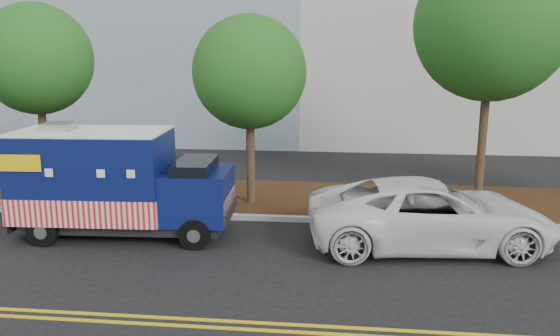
# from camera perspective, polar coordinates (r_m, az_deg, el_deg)

# --- Properties ---
(ground) EXTENTS (120.00, 120.00, 0.00)m
(ground) POSITION_cam_1_polar(r_m,az_deg,el_deg) (14.57, -9.46, -6.88)
(ground) COLOR black
(ground) RESTS_ON ground
(curb) EXTENTS (120.00, 0.18, 0.15)m
(curb) POSITION_cam_1_polar(r_m,az_deg,el_deg) (15.83, -8.11, -4.96)
(curb) COLOR #9E9E99
(curb) RESTS_ON ground
(mulch_strip) EXTENTS (120.00, 4.00, 0.15)m
(mulch_strip) POSITION_cam_1_polar(r_m,az_deg,el_deg) (17.78, -6.45, -2.96)
(mulch_strip) COLOR black
(mulch_strip) RESTS_ON ground
(centerline_near) EXTENTS (120.00, 0.10, 0.01)m
(centerline_near) POSITION_cam_1_polar(r_m,az_deg,el_deg) (10.69, -16.05, -14.59)
(centerline_near) COLOR gold
(centerline_near) RESTS_ON ground
(centerline_far) EXTENTS (120.00, 0.10, 0.01)m
(centerline_far) POSITION_cam_1_polar(r_m,az_deg,el_deg) (10.49, -16.57, -15.19)
(centerline_far) COLOR gold
(centerline_far) RESTS_ON ground
(tree_a) EXTENTS (3.58, 3.58, 6.21)m
(tree_a) POSITION_cam_1_polar(r_m,az_deg,el_deg) (19.61, -24.09, 10.31)
(tree_a) COLOR #38281C
(tree_a) RESTS_ON ground
(tree_b) EXTENTS (3.34, 3.34, 5.75)m
(tree_b) POSITION_cam_1_polar(r_m,az_deg,el_deg) (16.16, -3.20, 9.93)
(tree_b) COLOR #38281C
(tree_b) RESTS_ON ground
(tree_c) EXTENTS (4.51, 4.51, 7.71)m
(tree_c) POSITION_cam_1_polar(r_m,az_deg,el_deg) (17.57, 21.24, 13.80)
(tree_c) COLOR #38281C
(tree_c) RESTS_ON ground
(sign_post) EXTENTS (0.06, 0.06, 2.40)m
(sign_post) POSITION_cam_1_polar(r_m,az_deg,el_deg) (16.93, -20.10, -0.52)
(sign_post) COLOR #473828
(sign_post) RESTS_ON ground
(food_truck) EXTENTS (5.65, 2.35, 2.93)m
(food_truck) POSITION_cam_1_polar(r_m,az_deg,el_deg) (14.65, -17.06, -1.74)
(food_truck) COLOR black
(food_truck) RESTS_ON ground
(white_car) EXTENTS (6.16, 3.28, 1.65)m
(white_car) POSITION_cam_1_polar(r_m,az_deg,el_deg) (13.82, 15.43, -4.64)
(white_car) COLOR white
(white_car) RESTS_ON ground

